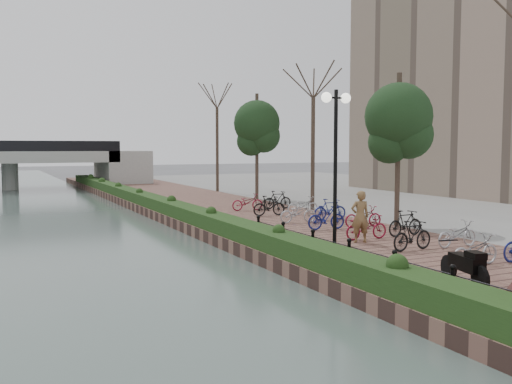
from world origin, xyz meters
TOP-DOWN VIEW (x-y plane):
  - ground at (0.00, 0.00)m, footprint 220.00×220.00m
  - promenade at (4.00, 17.50)m, footprint 8.00×75.00m
  - inland_pavement at (20.00, 17.50)m, footprint 24.00×75.00m
  - hedge at (0.60, 20.00)m, footprint 1.10×56.00m
  - chain_fence at (1.40, 2.00)m, footprint 0.10×14.10m
  - lamppost at (1.89, 4.51)m, footprint 1.02×0.32m
  - motorcycle at (2.59, -0.15)m, footprint 0.88×1.74m
  - pedestrian at (4.00, 6.10)m, footprint 0.77×0.61m
  - bicycle_parking at (5.49, 9.10)m, footprint 2.40×17.32m
  - street_trees at (8.00, 12.68)m, footprint 3.20×37.12m

SIDE VIEW (x-z plane):
  - ground at x=0.00m, z-range 0.00..0.00m
  - promenade at x=4.00m, z-range 0.00..0.50m
  - inland_pavement at x=20.00m, z-range 0.00..0.50m
  - hedge at x=0.60m, z-range 0.50..1.10m
  - chain_fence at x=1.40m, z-range 0.50..1.20m
  - bicycle_parking at x=5.49m, z-range 0.47..1.47m
  - motorcycle at x=2.59m, z-range 0.50..1.54m
  - pedestrian at x=4.00m, z-range 0.50..2.34m
  - street_trees at x=8.00m, z-range 0.29..7.09m
  - lamppost at x=1.89m, z-range 1.61..6.75m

